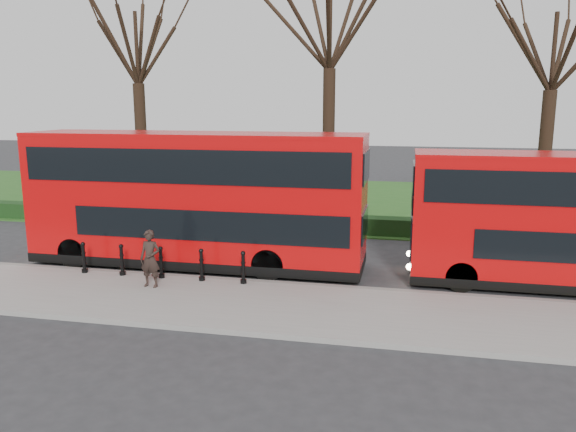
# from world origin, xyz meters

# --- Properties ---
(ground) EXTENTS (120.00, 120.00, 0.00)m
(ground) POSITION_xyz_m (0.00, 0.00, 0.00)
(ground) COLOR #28282B
(ground) RESTS_ON ground
(pavement) EXTENTS (60.00, 4.00, 0.15)m
(pavement) POSITION_xyz_m (0.00, -3.00, 0.07)
(pavement) COLOR gray
(pavement) RESTS_ON ground
(kerb) EXTENTS (60.00, 0.25, 0.16)m
(kerb) POSITION_xyz_m (0.00, -1.00, 0.07)
(kerb) COLOR slate
(kerb) RESTS_ON ground
(grass_verge) EXTENTS (60.00, 18.00, 0.06)m
(grass_verge) POSITION_xyz_m (0.00, 15.00, 0.03)
(grass_verge) COLOR #22521B
(grass_verge) RESTS_ON ground
(hedge) EXTENTS (60.00, 0.90, 0.80)m
(hedge) POSITION_xyz_m (0.00, 6.80, 0.40)
(hedge) COLOR black
(hedge) RESTS_ON ground
(yellow_line_outer) EXTENTS (60.00, 0.10, 0.01)m
(yellow_line_outer) POSITION_xyz_m (0.00, -0.70, 0.01)
(yellow_line_outer) COLOR yellow
(yellow_line_outer) RESTS_ON ground
(yellow_line_inner) EXTENTS (60.00, 0.10, 0.01)m
(yellow_line_inner) POSITION_xyz_m (0.00, -0.50, 0.01)
(yellow_line_inner) COLOR yellow
(yellow_line_inner) RESTS_ON ground
(tree_left) EXTENTS (7.84, 7.84, 12.25)m
(tree_left) POSITION_xyz_m (-8.00, 10.00, 8.91)
(tree_left) COLOR black
(tree_left) RESTS_ON ground
(tree_mid) EXTENTS (8.58, 8.58, 13.40)m
(tree_mid) POSITION_xyz_m (2.00, 10.00, 9.76)
(tree_mid) COLOR black
(tree_mid) RESTS_ON ground
(tree_right) EXTENTS (7.35, 7.35, 11.48)m
(tree_right) POSITION_xyz_m (12.00, 10.00, 8.34)
(tree_right) COLOR black
(tree_right) RESTS_ON ground
(bollard_row) EXTENTS (5.71, 0.15, 1.00)m
(bollard_row) POSITION_xyz_m (-1.84, -1.35, 0.65)
(bollard_row) COLOR black
(bollard_row) RESTS_ON pavement
(bus_lead) EXTENTS (11.89, 2.73, 4.73)m
(bus_lead) POSITION_xyz_m (-1.40, 0.73, 2.38)
(bus_lead) COLOR #B90608
(bus_lead) RESTS_ON ground
(pedestrian) EXTENTS (0.67, 0.45, 1.79)m
(pedestrian) POSITION_xyz_m (-1.78, -2.25, 1.05)
(pedestrian) COLOR black
(pedestrian) RESTS_ON pavement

